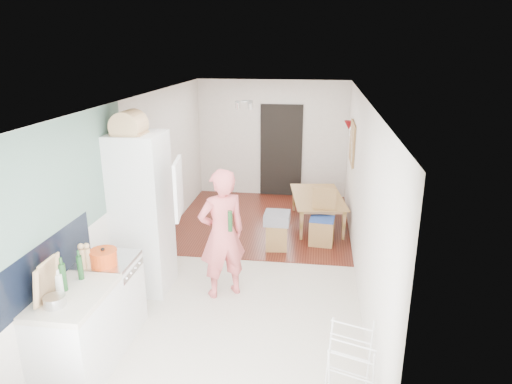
% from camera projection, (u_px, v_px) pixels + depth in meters
% --- Properties ---
extents(room_shell, '(3.20, 7.00, 2.50)m').
position_uv_depth(room_shell, '(247.00, 188.00, 6.50)').
color(room_shell, white).
rests_on(room_shell, ground).
extents(floor, '(3.20, 7.00, 0.01)m').
position_uv_depth(floor, '(247.00, 266.00, 6.88)').
color(floor, beige).
rests_on(floor, ground).
extents(wood_floor_overlay, '(3.20, 3.30, 0.01)m').
position_uv_depth(wood_floor_overlay, '(262.00, 221.00, 8.62)').
color(wood_floor_overlay, '#602417').
rests_on(wood_floor_overlay, room_shell).
extents(sage_wall_panel, '(0.02, 3.00, 1.30)m').
position_uv_depth(sage_wall_panel, '(61.00, 183.00, 4.63)').
color(sage_wall_panel, slate).
rests_on(sage_wall_panel, room_shell).
extents(tile_splashback, '(0.02, 1.90, 0.50)m').
position_uv_depth(tile_splashback, '(40.00, 270.00, 4.33)').
color(tile_splashback, black).
rests_on(tile_splashback, room_shell).
extents(doorway_recess, '(0.90, 0.04, 2.00)m').
position_uv_depth(doorway_recess, '(281.00, 151.00, 9.83)').
color(doorway_recess, black).
rests_on(doorway_recess, room_shell).
extents(base_cabinet, '(0.60, 0.90, 0.86)m').
position_uv_depth(base_cabinet, '(78.00, 337.00, 4.52)').
color(base_cabinet, silver).
rests_on(base_cabinet, room_shell).
extents(worktop, '(0.62, 0.92, 0.06)m').
position_uv_depth(worktop, '(72.00, 297.00, 4.38)').
color(worktop, beige).
rests_on(worktop, room_shell).
extents(range_cooker, '(0.60, 0.60, 0.88)m').
position_uv_depth(range_cooker, '(111.00, 297.00, 5.22)').
color(range_cooker, silver).
rests_on(range_cooker, room_shell).
extents(cooker_top, '(0.60, 0.60, 0.04)m').
position_uv_depth(cooker_top, '(107.00, 261.00, 5.08)').
color(cooker_top, silver).
rests_on(cooker_top, room_shell).
extents(fridge_housing, '(0.66, 0.66, 2.15)m').
position_uv_depth(fridge_housing, '(142.00, 214.00, 5.98)').
color(fridge_housing, silver).
rests_on(fridge_housing, room_shell).
extents(fridge_door, '(0.14, 0.56, 0.70)m').
position_uv_depth(fridge_door, '(178.00, 188.00, 5.47)').
color(fridge_door, silver).
rests_on(fridge_door, room_shell).
extents(fridge_interior, '(0.02, 0.52, 0.66)m').
position_uv_depth(fridge_interior, '(162.00, 180.00, 5.79)').
color(fridge_interior, white).
rests_on(fridge_interior, room_shell).
extents(pinboard, '(0.03, 0.90, 0.70)m').
position_uv_depth(pinboard, '(352.00, 143.00, 7.99)').
color(pinboard, '#B0874D').
rests_on(pinboard, room_shell).
extents(pinboard_frame, '(0.00, 0.94, 0.74)m').
position_uv_depth(pinboard_frame, '(352.00, 143.00, 7.99)').
color(pinboard_frame, '#A17349').
rests_on(pinboard_frame, room_shell).
extents(wall_sconce, '(0.18, 0.18, 0.16)m').
position_uv_depth(wall_sconce, '(349.00, 125.00, 8.54)').
color(wall_sconce, maroon).
rests_on(wall_sconce, room_shell).
extents(person, '(0.90, 0.82, 2.05)m').
position_uv_depth(person, '(222.00, 223.00, 5.82)').
color(person, '#E06265').
rests_on(person, floor).
extents(dining_table, '(0.93, 1.43, 0.47)m').
position_uv_depth(dining_table, '(319.00, 213.00, 8.41)').
color(dining_table, '#A17349').
rests_on(dining_table, floor).
extents(dining_chair, '(0.43, 0.43, 0.93)m').
position_uv_depth(dining_chair, '(322.00, 218.00, 7.52)').
color(dining_chair, '#A17349').
rests_on(dining_chair, floor).
extents(stool, '(0.37, 0.37, 0.45)m').
position_uv_depth(stool, '(276.00, 236.00, 7.41)').
color(stool, '#A17349').
rests_on(stool, floor).
extents(grey_drape, '(0.40, 0.40, 0.18)m').
position_uv_depth(grey_drape, '(277.00, 218.00, 7.32)').
color(grey_drape, gray).
rests_on(grey_drape, stool).
extents(drying_rack, '(0.49, 0.46, 0.77)m').
position_uv_depth(drying_rack, '(350.00, 369.00, 4.14)').
color(drying_rack, silver).
rests_on(drying_rack, floor).
extents(bread_bin, '(0.41, 0.39, 0.21)m').
position_uv_depth(bread_bin, '(129.00, 126.00, 5.54)').
color(bread_bin, tan).
rests_on(bread_bin, fridge_housing).
extents(red_casserole, '(0.34, 0.34, 0.17)m').
position_uv_depth(red_casserole, '(104.00, 258.00, 4.92)').
color(red_casserole, '#D44112').
rests_on(red_casserole, cooker_top).
extents(steel_pan, '(0.21, 0.21, 0.10)m').
position_uv_depth(steel_pan, '(55.00, 301.00, 4.15)').
color(steel_pan, silver).
rests_on(steel_pan, worktop).
extents(held_bottle, '(0.06, 0.06, 0.27)m').
position_uv_depth(held_bottle, '(230.00, 221.00, 5.60)').
color(held_bottle, '#1A421D').
rests_on(held_bottle, person).
extents(bottle_a, '(0.07, 0.07, 0.28)m').
position_uv_depth(bottle_a, '(63.00, 277.00, 4.39)').
color(bottle_a, '#1A421D').
rests_on(bottle_a, worktop).
extents(bottle_b, '(0.07, 0.07, 0.25)m').
position_uv_depth(bottle_b, '(80.00, 268.00, 4.61)').
color(bottle_b, '#1A421D').
rests_on(bottle_b, worktop).
extents(bottle_c, '(0.10, 0.10, 0.19)m').
position_uv_depth(bottle_c, '(59.00, 283.00, 4.37)').
color(bottle_c, silver).
rests_on(bottle_c, worktop).
extents(pepper_mill_front, '(0.08, 0.08, 0.23)m').
position_uv_depth(pepper_mill_front, '(82.00, 259.00, 4.82)').
color(pepper_mill_front, tan).
rests_on(pepper_mill_front, worktop).
extents(pepper_mill_back, '(0.07, 0.07, 0.22)m').
position_uv_depth(pepper_mill_back, '(88.00, 258.00, 4.84)').
color(pepper_mill_back, tan).
rests_on(pepper_mill_back, worktop).
extents(chopping_boards, '(0.09, 0.31, 0.42)m').
position_uv_depth(chopping_boards, '(46.00, 281.00, 4.18)').
color(chopping_boards, tan).
rests_on(chopping_boards, worktop).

